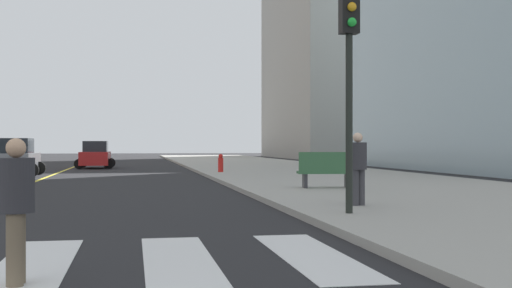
# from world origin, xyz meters

# --- Properties ---
(sidewalk_kerb_east) EXTENTS (10.00, 120.00, 0.15)m
(sidewalk_kerb_east) POSITION_xyz_m (12.20, 20.00, 0.07)
(sidewalk_kerb_east) COLOR #9E9B93
(sidewalk_kerb_east) RESTS_ON ground
(lane_divider_paint) EXTENTS (0.16, 80.00, 0.01)m
(lane_divider_paint) POSITION_xyz_m (0.00, 40.00, 0.01)
(lane_divider_paint) COLOR yellow
(lane_divider_paint) RESTS_ON ground
(parking_garage_concrete) EXTENTS (18.00, 24.00, 27.89)m
(parking_garage_concrete) POSITION_xyz_m (29.03, 67.13, 13.94)
(parking_garage_concrete) COLOR #9E9B93
(parking_garage_concrete) RESTS_ON ground
(car_gray_nearest) EXTENTS (2.52, 4.03, 1.80)m
(car_gray_nearest) POSITION_xyz_m (-1.65, 28.60, 0.84)
(car_gray_nearest) COLOR slate
(car_gray_nearest) RESTS_ON ground
(car_red_second) EXTENTS (2.43, 3.87, 1.72)m
(car_red_second) POSITION_xyz_m (1.54, 38.61, 0.80)
(car_red_second) COLOR red
(car_red_second) RESTS_ON ground
(traffic_light_near_corner) EXTENTS (0.36, 0.41, 4.54)m
(traffic_light_near_corner) POSITION_xyz_m (8.11, 7.84, 3.35)
(traffic_light_near_corner) COLOR black
(traffic_light_near_corner) RESTS_ON sidewalk_kerb_east
(park_bench) EXTENTS (1.85, 0.74, 1.12)m
(park_bench) POSITION_xyz_m (9.85, 15.33, 0.69)
(park_bench) COLOR #33603D
(park_bench) RESTS_ON sidewalk_kerb_east
(pedestrian_crossing) EXTENTS (0.39, 0.39, 1.57)m
(pedestrian_crossing) POSITION_xyz_m (2.69, 2.70, 0.87)
(pedestrian_crossing) COLOR brown
(pedestrian_crossing) RESTS_ON ground
(pedestrian_waiting_east) EXTENTS (0.40, 0.40, 1.62)m
(pedestrian_waiting_east) POSITION_xyz_m (8.83, 9.43, 1.04)
(pedestrian_waiting_east) COLOR #38383D
(pedestrian_waiting_east) RESTS_ON sidewalk_kerb_east
(fire_hydrant) EXTENTS (0.26, 0.26, 0.89)m
(fire_hydrant) POSITION_xyz_m (8.15, 27.90, 0.58)
(fire_hydrant) COLOR red
(fire_hydrant) RESTS_ON sidewalk_kerb_east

